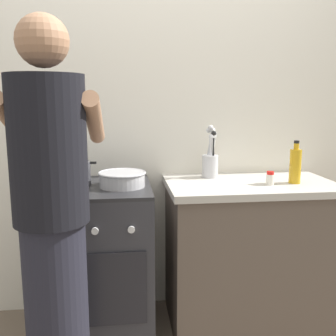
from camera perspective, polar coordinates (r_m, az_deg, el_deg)
back_wall at (r=2.56m, az=2.33°, el=7.10°), size 3.20×0.10×2.50m
countertop at (r=2.48m, az=11.72°, el=-12.18°), size 1.00×0.60×0.90m
stove_range at (r=2.36m, az=-10.02°, el=-13.33°), size 0.60×0.62×0.90m
pot at (r=2.26m, az=-13.92°, el=-0.82°), size 0.27×0.20×0.13m
mixing_bowl at (r=2.18m, az=-6.79°, el=-1.54°), size 0.27×0.27×0.09m
utensil_crock at (r=2.43m, az=6.28°, el=1.01°), size 0.10×0.10×0.33m
spice_bottle at (r=2.29m, az=14.87°, el=-1.48°), size 0.04×0.04×0.08m
oil_bottle at (r=2.36m, az=18.31°, el=0.38°), size 0.07×0.07×0.25m
person at (r=1.65m, az=-16.64°, el=-8.86°), size 0.41×0.50×1.70m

